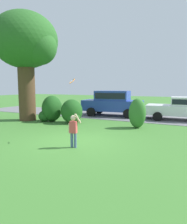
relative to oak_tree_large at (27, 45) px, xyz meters
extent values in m
plane|color=#3D752D|center=(5.71, -3.30, -4.92)|extent=(80.00, 80.00, 0.00)
cube|color=slate|center=(5.71, 4.51, -4.91)|extent=(28.00, 4.40, 0.02)
cylinder|color=#513823|center=(-0.08, -0.11, -2.95)|extent=(1.08, 1.08, 3.94)
ellipsoid|color=#286023|center=(-0.08, -0.11, 0.29)|extent=(4.22, 4.22, 3.58)
ellipsoid|color=#286023|center=(1.08, -0.11, -0.24)|extent=(2.21, 2.21, 2.21)
ellipsoid|color=#286023|center=(-0.66, 0.89, -0.24)|extent=(2.13, 2.13, 2.13)
ellipsoid|color=#1E511C|center=(1.67, 0.27, -4.08)|extent=(1.25, 1.40, 1.66)
ellipsoid|color=#1E511C|center=(1.29, -0.02, -4.56)|extent=(0.79, 0.79, 0.71)
ellipsoid|color=#1E511C|center=(3.15, 0.33, -4.19)|extent=(1.32, 1.37, 1.46)
ellipsoid|color=#1E511C|center=(3.35, 0.15, -4.51)|extent=(0.90, 0.90, 0.81)
ellipsoid|color=#33702B|center=(7.19, 0.62, -4.11)|extent=(0.94, 0.76, 1.61)
cube|color=white|center=(8.97, 4.48, -4.24)|extent=(4.35, 2.22, 0.64)
cube|color=white|center=(9.29, 4.50, -3.64)|extent=(1.82, 1.77, 0.56)
cube|color=black|center=(9.29, 4.50, -3.64)|extent=(1.69, 1.78, 0.34)
cylinder|color=black|center=(7.76, 3.42, -4.62)|extent=(0.62, 0.27, 0.60)
cylinder|color=black|center=(7.59, 5.29, -4.62)|extent=(0.62, 0.27, 0.60)
cube|color=black|center=(6.84, 4.28, -4.40)|extent=(0.28, 1.75, 0.20)
cube|color=#28429E|center=(4.23, 4.38, -4.12)|extent=(4.67, 2.32, 0.80)
cube|color=#28429E|center=(4.23, 4.38, -3.36)|extent=(2.64, 1.88, 0.72)
cube|color=black|center=(4.23, 4.38, -3.36)|extent=(2.44, 1.88, 0.43)
cylinder|color=black|center=(2.94, 3.29, -4.58)|extent=(0.70, 0.29, 0.68)
cylinder|color=black|center=(2.74, 5.16, -4.58)|extent=(0.70, 0.29, 0.68)
cylinder|color=black|center=(5.72, 3.60, -4.58)|extent=(0.70, 0.29, 0.68)
cylinder|color=black|center=(5.51, 5.47, -4.58)|extent=(0.70, 0.29, 0.68)
cube|color=black|center=(1.95, 4.13, -4.32)|extent=(0.31, 1.75, 0.20)
cube|color=black|center=(6.50, 4.63, -4.32)|extent=(0.31, 1.75, 0.20)
cylinder|color=#4C608C|center=(6.02, -4.09, -4.64)|extent=(0.10, 0.10, 0.55)
cylinder|color=#4C608C|center=(6.16, -4.07, -4.64)|extent=(0.10, 0.10, 0.55)
cube|color=#DB4C4C|center=(6.09, -4.08, -4.15)|extent=(0.28, 0.20, 0.44)
sphere|color=beige|center=(6.09, -4.08, -3.81)|extent=(0.20, 0.20, 0.20)
cylinder|color=beige|center=(6.24, -4.01, -3.83)|extent=(0.18, 0.26, 0.39)
cylinder|color=beige|center=(5.93, -4.10, -4.20)|extent=(0.07, 0.07, 0.36)
cylinder|color=orange|center=(5.53, -3.25, -2.44)|extent=(0.32, 0.26, 0.28)
cylinder|color=#337FDB|center=(5.53, -3.25, -2.44)|extent=(0.18, 0.15, 0.16)
camera|label=1|loc=(10.20, -10.48, -2.65)|focal=33.57mm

